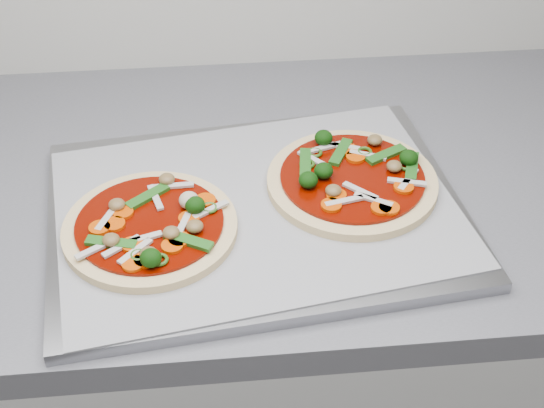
{
  "coord_description": "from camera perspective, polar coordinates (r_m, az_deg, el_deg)",
  "views": [
    {
      "loc": [
        -0.23,
        0.51,
        1.51
      ],
      "look_at": [
        -0.17,
        1.2,
        0.93
      ],
      "focal_mm": 50.0,
      "sensor_mm": 36.0,
      "label": 1
    }
  ],
  "objects": [
    {
      "name": "base_cabinet",
      "position": [
        1.36,
        6.74,
        -13.32
      ],
      "size": [
        3.6,
        0.6,
        0.86
      ],
      "primitive_type": "cube",
      "color": "silver",
      "rests_on": "ground"
    },
    {
      "name": "pizza_left",
      "position": [
        0.89,
        -9.05,
        -1.7
      ],
      "size": [
        0.25,
        0.25,
        0.03
      ],
      "rotation": [
        0.0,
        0.0,
        0.28
      ],
      "color": "beige",
      "rests_on": "parchment"
    },
    {
      "name": "parchment",
      "position": [
        0.92,
        -1.19,
        -0.19
      ],
      "size": [
        0.52,
        0.42,
        0.0
      ],
      "primitive_type": "cube",
      "rotation": [
        0.0,
        0.0,
        0.16
      ],
      "color": "#A4A4A9",
      "rests_on": "baking_tray"
    },
    {
      "name": "baking_tray",
      "position": [
        0.93,
        -1.18,
        -0.62
      ],
      "size": [
        0.53,
        0.42,
        0.02
      ],
      "primitive_type": "cube",
      "rotation": [
        0.0,
        0.0,
        0.11
      ],
      "color": "gray",
      "rests_on": "countertop"
    },
    {
      "name": "countertop",
      "position": [
        1.04,
        8.6,
        1.84
      ],
      "size": [
        3.6,
        0.6,
        0.04
      ],
      "primitive_type": "cube",
      "color": "slate",
      "rests_on": "base_cabinet"
    },
    {
      "name": "pizza_right",
      "position": [
        0.95,
        6.06,
        1.92
      ],
      "size": [
        0.26,
        0.26,
        0.04
      ],
      "rotation": [
        0.0,
        0.0,
        0.23
      ],
      "color": "beige",
      "rests_on": "parchment"
    }
  ]
}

